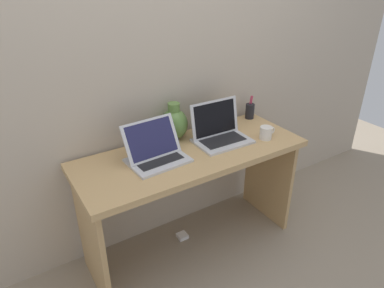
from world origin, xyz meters
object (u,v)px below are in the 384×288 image
object	(u,v)px
coffee_mug	(266,133)
laptop_left	(155,151)
pen_cup	(250,111)
laptop_right	(219,130)
green_vase	(174,123)
power_brick	(182,236)

from	to	relation	value
coffee_mug	laptop_left	bearing A→B (deg)	169.44
pen_cup	coffee_mug	bearing A→B (deg)	-112.72
laptop_right	green_vase	world-z (taller)	laptop_right
coffee_mug	power_brick	bearing A→B (deg)	158.51
laptop_left	power_brick	size ratio (longest dim) A/B	4.97
laptop_left	pen_cup	size ratio (longest dim) A/B	2.05
pen_cup	power_brick	bearing A→B (deg)	-170.20
coffee_mug	pen_cup	bearing A→B (deg)	67.28
laptop_right	power_brick	world-z (taller)	laptop_right
coffee_mug	pen_cup	xyz separation A→B (m)	(0.13, 0.32, 0.01)
laptop_left	coffee_mug	size ratio (longest dim) A/B	3.01
pen_cup	laptop_left	bearing A→B (deg)	-168.12
green_vase	laptop_right	bearing A→B (deg)	-36.86
coffee_mug	power_brick	xyz separation A→B (m)	(-0.52, 0.21, -0.78)
green_vase	pen_cup	bearing A→B (deg)	-0.55
laptop_right	power_brick	size ratio (longest dim) A/B	5.03
laptop_left	pen_cup	world-z (taller)	laptop_left
green_vase	coffee_mug	xyz separation A→B (m)	(0.50, -0.32, -0.06)
green_vase	power_brick	bearing A→B (deg)	-100.63
laptop_left	power_brick	bearing A→B (deg)	18.11
laptop_right	pen_cup	size ratio (longest dim) A/B	2.08
green_vase	laptop_left	bearing A→B (deg)	-141.07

